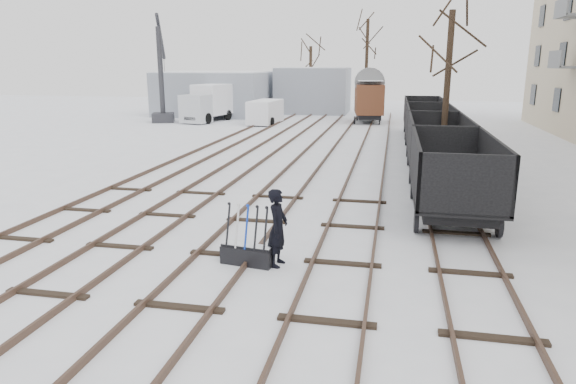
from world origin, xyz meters
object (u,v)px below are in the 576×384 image
box_van_wagon (369,98)px  freight_wagon_a (452,186)px  lorry (212,102)px  panel_van (265,112)px  ground_frame (247,253)px  crane (163,94)px  worker (278,228)px

box_van_wagon → freight_wagon_a: bearing=-87.9°
lorry → panel_van: bearing=-3.4°
ground_frame → panel_van: size_ratio=0.33×
ground_frame → crane: 33.36m
ground_frame → box_van_wagon: bearing=96.8°
lorry → panel_van: lorry is taller
worker → freight_wagon_a: 6.97m
box_van_wagon → crane: bearing=-175.9°
box_van_wagon → crane: 17.26m
ground_frame → freight_wagon_a: 7.59m
ground_frame → lorry: (-12.08, 31.04, 1.31)m
box_van_wagon → crane: (-16.97, -3.15, 0.26)m
box_van_wagon → worker: bearing=-97.3°
box_van_wagon → crane: size_ratio=0.55×
crane → worker: bearing=-80.6°
panel_van → crane: 8.89m
ground_frame → box_van_wagon: 32.56m
lorry → box_van_wagon: bearing=18.7°
ground_frame → crane: crane is taller
panel_van → lorry: bearing=168.0°
ground_frame → freight_wagon_a: (5.30, 5.38, 0.69)m
panel_van → worker: bearing=-71.4°
crane → lorry: bearing=4.9°
worker → box_van_wagon: 32.41m
ground_frame → panel_van: panel_van is taller
worker → box_van_wagon: (0.47, 32.39, 1.08)m
lorry → crane: 4.11m
ground_frame → box_van_wagon: size_ratio=0.31×
panel_van → crane: bearing=-174.5°
crane → panel_van: bearing=-18.4°
ground_frame → freight_wagon_a: size_ratio=0.24×
worker → freight_wagon_a: bearing=-35.1°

